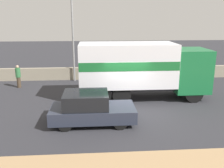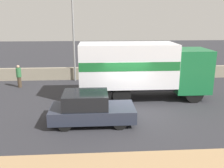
# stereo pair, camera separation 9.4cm
# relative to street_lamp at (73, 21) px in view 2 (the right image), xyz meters

# --- Properties ---
(ground_plane) EXTENTS (80.00, 80.00, 0.00)m
(ground_plane) POSITION_rel_street_lamp_xyz_m (3.34, -6.94, -4.61)
(ground_plane) COLOR #2D2D33
(stone_wall_backdrop) EXTENTS (60.00, 0.35, 0.97)m
(stone_wall_backdrop) POSITION_rel_street_lamp_xyz_m (3.34, 0.37, -4.12)
(stone_wall_backdrop) COLOR gray
(stone_wall_backdrop) RESTS_ON ground_plane
(street_lamp) EXTENTS (0.56, 0.28, 8.08)m
(street_lamp) POSITION_rel_street_lamp_xyz_m (0.00, 0.00, 0.00)
(street_lamp) COLOR gray
(street_lamp) RESTS_ON ground_plane
(box_truck) EXTENTS (7.71, 2.47, 3.39)m
(box_truck) POSITION_rel_street_lamp_xyz_m (4.36, -4.72, -2.63)
(box_truck) COLOR #196B38
(box_truck) RESTS_ON ground_plane
(car_hatchback) EXTENTS (3.94, 1.81, 1.52)m
(car_hatchback) POSITION_rel_street_lamp_xyz_m (1.35, -8.26, -3.87)
(car_hatchback) COLOR #282D3D
(car_hatchback) RESTS_ON ground_plane
(pedestrian) EXTENTS (0.35, 0.35, 1.61)m
(pedestrian) POSITION_rel_street_lamp_xyz_m (-3.81, -1.69, -3.77)
(pedestrian) COLOR #473828
(pedestrian) RESTS_ON ground_plane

